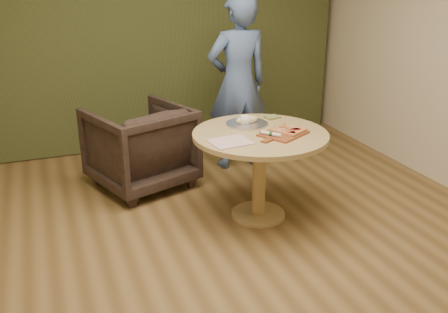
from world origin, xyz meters
TOP-DOWN VIEW (x-y plane):
  - room_shell at (0.00, 0.00)m, footprint 5.04×6.04m
  - curtain at (0.00, 2.90)m, footprint 4.80×0.14m
  - pedestal_table at (0.55, 0.76)m, footprint 1.10×1.10m
  - pizza_paddle at (0.69, 0.65)m, footprint 0.47×0.41m
  - flatbread_pizza at (0.75, 0.66)m, footprint 0.30×0.30m
  - cutlery_roll at (0.58, 0.62)m, footprint 0.14×0.17m
  - newspaper at (0.23, 0.63)m, footprint 0.33×0.28m
  - serving_tray at (0.53, 1.00)m, footprint 0.36×0.36m
  - bread_roll at (0.52, 1.00)m, footprint 0.19×0.09m
  - green_packet at (0.81, 1.09)m, footprint 0.14×0.12m
  - armchair at (-0.24, 1.75)m, footprint 1.06×1.03m
  - person_standing at (0.82, 1.91)m, footprint 0.66×0.45m

SIDE VIEW (x-z plane):
  - armchair at x=-0.24m, z-range 0.00..0.87m
  - pedestal_table at x=0.55m, z-range 0.23..0.98m
  - newspaper at x=0.23m, z-range 0.75..0.76m
  - serving_tray at x=0.53m, z-range 0.75..0.77m
  - pizza_paddle at x=0.69m, z-range 0.75..0.77m
  - green_packet at x=0.81m, z-range 0.75..0.77m
  - flatbread_pizza at x=0.75m, z-range 0.76..0.80m
  - cutlery_roll at x=0.58m, z-range 0.76..0.80m
  - bread_roll at x=0.52m, z-range 0.75..0.84m
  - person_standing at x=0.82m, z-range 0.00..1.78m
  - room_shell at x=0.00m, z-range -0.02..2.82m
  - curtain at x=0.00m, z-range 0.01..2.79m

